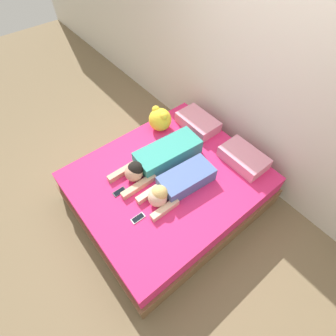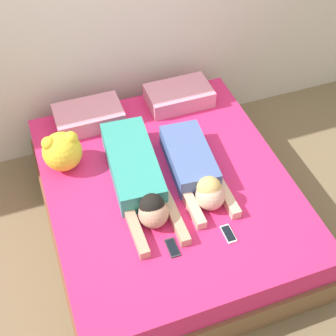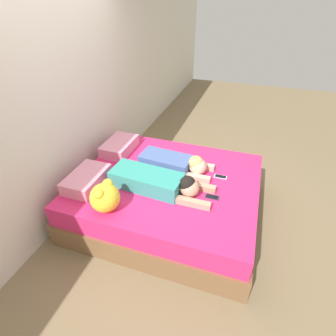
{
  "view_description": "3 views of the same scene",
  "coord_description": "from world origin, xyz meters",
  "px_view_note": "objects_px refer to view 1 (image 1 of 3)",
  "views": [
    {
      "loc": [
        1.39,
        -1.13,
        2.98
      ],
      "look_at": [
        0.0,
        0.0,
        0.68
      ],
      "focal_mm": 28.0,
      "sensor_mm": 36.0,
      "label": 1
    },
    {
      "loc": [
        -0.76,
        -2.14,
        3.18
      ],
      "look_at": [
        0.0,
        0.0,
        0.68
      ],
      "focal_mm": 50.0,
      "sensor_mm": 36.0,
      "label": 2
    },
    {
      "loc": [
        -2.34,
        -0.79,
        2.38
      ],
      "look_at": [
        0.0,
        0.0,
        0.68
      ],
      "focal_mm": 28.0,
      "sensor_mm": 36.0,
      "label": 3
    }
  ],
  "objects_px": {
    "pillow_head_right": "(244,158)",
    "plush_toy": "(160,119)",
    "pillow_head_left": "(198,122)",
    "person_right": "(177,185)",
    "bed": "(168,189)",
    "cell_phone_left": "(119,192)",
    "cell_phone_right": "(138,218)",
    "person_left": "(159,158)"
  },
  "relations": [
    {
      "from": "pillow_head_right",
      "to": "plush_toy",
      "type": "distance_m",
      "value": 1.16
    },
    {
      "from": "pillow_head_left",
      "to": "person_right",
      "type": "relative_size",
      "value": 0.61
    },
    {
      "from": "person_right",
      "to": "plush_toy",
      "type": "distance_m",
      "value": 1.01
    },
    {
      "from": "bed",
      "to": "person_right",
      "type": "relative_size",
      "value": 2.36
    },
    {
      "from": "person_right",
      "to": "cell_phone_left",
      "type": "bearing_deg",
      "value": -125.9
    },
    {
      "from": "pillow_head_right",
      "to": "bed",
      "type": "bearing_deg",
      "value": -115.55
    },
    {
      "from": "pillow_head_right",
      "to": "cell_phone_right",
      "type": "xyz_separation_m",
      "value": [
        -0.17,
        -1.41,
        -0.07
      ]
    },
    {
      "from": "bed",
      "to": "person_left",
      "type": "xyz_separation_m",
      "value": [
        -0.22,
        0.04,
        0.37
      ]
    },
    {
      "from": "cell_phone_right",
      "to": "pillow_head_left",
      "type": "bearing_deg",
      "value": 113.84
    },
    {
      "from": "cell_phone_left",
      "to": "cell_phone_right",
      "type": "distance_m",
      "value": 0.4
    },
    {
      "from": "bed",
      "to": "pillow_head_right",
      "type": "height_order",
      "value": "pillow_head_right"
    },
    {
      "from": "bed",
      "to": "pillow_head_left",
      "type": "bearing_deg",
      "value": 115.55
    },
    {
      "from": "pillow_head_right",
      "to": "person_left",
      "type": "distance_m",
      "value": 1.0
    },
    {
      "from": "person_left",
      "to": "person_right",
      "type": "xyz_separation_m",
      "value": [
        0.42,
        -0.08,
        -0.0
      ]
    },
    {
      "from": "bed",
      "to": "person_right",
      "type": "bearing_deg",
      "value": -11.91
    },
    {
      "from": "person_left",
      "to": "plush_toy",
      "type": "relative_size",
      "value": 3.72
    },
    {
      "from": "person_left",
      "to": "cell_phone_left",
      "type": "relative_size",
      "value": 7.82
    },
    {
      "from": "pillow_head_left",
      "to": "plush_toy",
      "type": "xyz_separation_m",
      "value": [
        -0.29,
        -0.41,
        0.08
      ]
    },
    {
      "from": "person_right",
      "to": "cell_phone_right",
      "type": "distance_m",
      "value": 0.55
    },
    {
      "from": "pillow_head_left",
      "to": "cell_phone_right",
      "type": "distance_m",
      "value": 1.55
    },
    {
      "from": "person_left",
      "to": "plush_toy",
      "type": "height_order",
      "value": "plush_toy"
    },
    {
      "from": "person_left",
      "to": "cell_phone_right",
      "type": "relative_size",
      "value": 7.82
    },
    {
      "from": "bed",
      "to": "plush_toy",
      "type": "relative_size",
      "value": 6.82
    },
    {
      "from": "bed",
      "to": "cell_phone_left",
      "type": "xyz_separation_m",
      "value": [
        -0.17,
        -0.56,
        0.28
      ]
    },
    {
      "from": "pillow_head_right",
      "to": "plush_toy",
      "type": "bearing_deg",
      "value": -159.29
    },
    {
      "from": "person_right",
      "to": "cell_phone_right",
      "type": "height_order",
      "value": "person_right"
    },
    {
      "from": "pillow_head_left",
      "to": "person_right",
      "type": "xyz_separation_m",
      "value": [
        0.6,
        -0.88,
        0.02
      ]
    },
    {
      "from": "cell_phone_right",
      "to": "plush_toy",
      "type": "distance_m",
      "value": 1.37
    },
    {
      "from": "person_left",
      "to": "cell_phone_right",
      "type": "xyz_separation_m",
      "value": [
        0.44,
        -0.62,
        -0.09
      ]
    },
    {
      "from": "pillow_head_left",
      "to": "plush_toy",
      "type": "relative_size",
      "value": 1.76
    },
    {
      "from": "pillow_head_right",
      "to": "plush_toy",
      "type": "xyz_separation_m",
      "value": [
        -1.09,
        -0.41,
        0.08
      ]
    },
    {
      "from": "person_right",
      "to": "plush_toy",
      "type": "relative_size",
      "value": 2.89
    },
    {
      "from": "pillow_head_right",
      "to": "person_left",
      "type": "height_order",
      "value": "person_left"
    },
    {
      "from": "person_right",
      "to": "pillow_head_left",
      "type": "bearing_deg",
      "value": 124.48
    },
    {
      "from": "bed",
      "to": "cell_phone_right",
      "type": "bearing_deg",
      "value": -68.69
    },
    {
      "from": "pillow_head_right",
      "to": "person_left",
      "type": "bearing_deg",
      "value": -127.83
    },
    {
      "from": "cell_phone_right",
      "to": "person_left",
      "type": "bearing_deg",
      "value": 125.54
    },
    {
      "from": "bed",
      "to": "plush_toy",
      "type": "distance_m",
      "value": 0.91
    },
    {
      "from": "pillow_head_right",
      "to": "cell_phone_left",
      "type": "relative_size",
      "value": 3.71
    },
    {
      "from": "bed",
      "to": "person_left",
      "type": "distance_m",
      "value": 0.43
    },
    {
      "from": "person_right",
      "to": "pillow_head_right",
      "type": "bearing_deg",
      "value": 77.46
    },
    {
      "from": "bed",
      "to": "cell_phone_right",
      "type": "distance_m",
      "value": 0.68
    }
  ]
}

